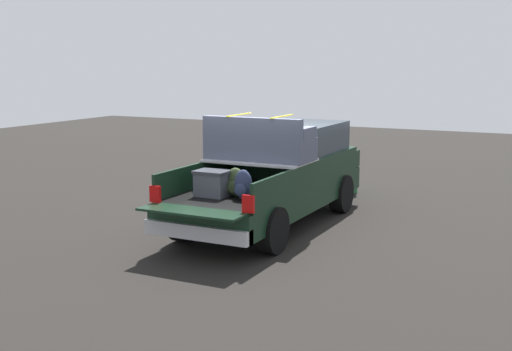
% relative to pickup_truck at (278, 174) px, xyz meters
% --- Properties ---
extents(ground_plane, '(40.00, 40.00, 0.00)m').
position_rel_pickup_truck_xyz_m(ground_plane, '(-0.39, -0.00, -0.99)').
color(ground_plane, black).
extents(pickup_truck, '(6.05, 2.06, 2.23)m').
position_rel_pickup_truck_xyz_m(pickup_truck, '(0.00, 0.00, 0.00)').
color(pickup_truck, black).
rests_on(pickup_truck, ground_plane).
extents(trash_can, '(0.60, 0.60, 0.98)m').
position_rel_pickup_truck_xyz_m(trash_can, '(3.55, -0.25, -0.49)').
color(trash_can, '#1E592D').
rests_on(trash_can, ground_plane).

